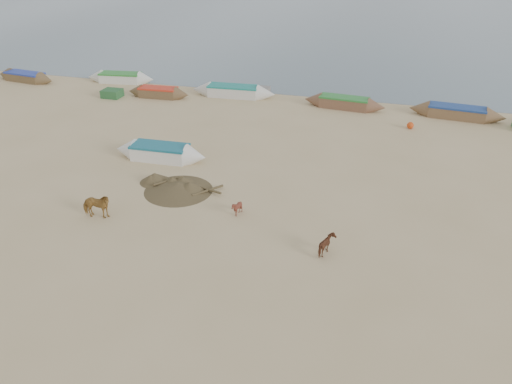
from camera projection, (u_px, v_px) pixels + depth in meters
ground at (229, 260)px, 19.76m from camera, size 140.00×140.00×0.00m
sea at (374, 0)px, 89.34m from camera, size 160.00×160.00×0.00m
cow_adult at (96, 206)px, 22.34m from camera, size 1.50×0.82×1.21m
calf_front at (237, 208)px, 22.66m from camera, size 0.89×0.87×0.74m
calf_right at (327, 246)px, 19.91m from camera, size 0.83×0.93×0.84m
near_canoe at (160, 152)px, 28.09m from camera, size 5.44×1.54×0.87m
debris_pile at (178, 187)px, 24.83m from camera, size 4.10×4.10×0.44m
waterline_canoes at (308, 99)px, 36.74m from camera, size 56.17×4.68×0.90m
beach_clutter at (373, 108)px, 35.28m from camera, size 47.93×5.39×0.64m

